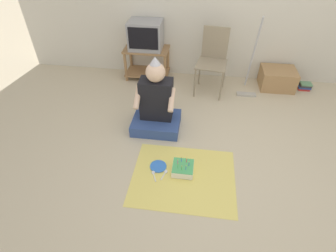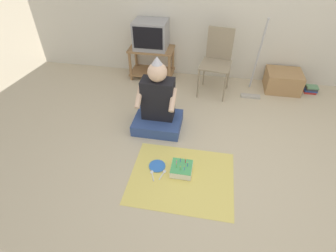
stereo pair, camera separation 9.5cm
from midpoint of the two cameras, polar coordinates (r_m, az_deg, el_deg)
ground_plane at (r=2.91m, az=11.99°, el=-8.91°), size 16.00×16.00×0.00m
tv_stand at (r=4.33m, az=-2.89°, el=14.15°), size 0.69×0.40×0.50m
tv at (r=4.18m, az=-3.07°, el=19.23°), size 0.50×0.39×0.41m
folding_chair at (r=3.92m, az=11.38°, el=14.38°), size 0.47×0.48×0.92m
cardboard_box_stack at (r=4.41m, az=24.29°, el=8.95°), size 0.51×0.43×0.30m
dust_mop at (r=4.02m, az=18.94°, el=10.37°), size 0.28×0.32×1.14m
book_pile at (r=4.57m, az=29.18°, el=6.97°), size 0.18×0.13×0.11m
person_seated at (r=3.18m, az=-1.38°, el=4.48°), size 0.58×0.48×0.94m
party_cloth at (r=2.77m, az=4.00°, el=-11.08°), size 1.06×0.87×0.01m
birthday_cake at (r=2.78m, az=3.95°, el=-9.29°), size 0.22×0.22×0.15m
paper_plate at (r=2.85m, az=-1.41°, el=-8.69°), size 0.18×0.18×0.01m
plastic_spoon_near at (r=2.79m, az=0.06°, el=-10.07°), size 0.06×0.14×0.01m
plastic_spoon_far at (r=2.79m, az=-2.49°, el=-10.22°), size 0.07×0.14×0.01m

